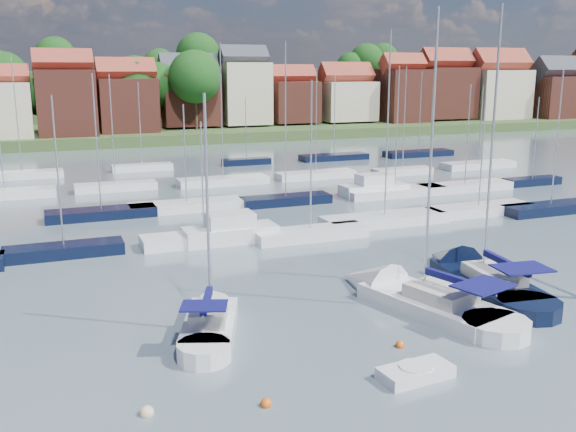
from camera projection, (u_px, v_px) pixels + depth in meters
name	position (u px, v px, depth m)	size (l,w,h in m)	color
ground	(226.00, 191.00, 68.14)	(260.00, 260.00, 0.00)	#495663
sailboat_left	(212.00, 321.00, 32.12)	(5.40, 9.44, 12.58)	silver
sailboat_centre	(408.00, 297.00, 35.48)	(6.70, 13.05, 17.10)	silver
sailboat_navy	(472.00, 276.00, 39.04)	(4.81, 13.01, 17.55)	black
tender	(415.00, 373.00, 26.85)	(3.27, 1.75, 0.68)	silver
buoy_a	(147.00, 415.00, 24.07)	(0.54, 0.54, 0.54)	beige
buoy_b	(266.00, 406.00, 24.70)	(0.46, 0.46, 0.46)	#D85914
buoy_c	(400.00, 347.00, 29.94)	(0.44, 0.44, 0.44)	#D85914
buoy_d	(505.00, 340.00, 30.66)	(0.55, 0.55, 0.55)	beige
buoy_e	(394.00, 288.00, 37.92)	(0.48, 0.48, 0.48)	beige
marina_field	(257.00, 194.00, 64.32)	(79.62, 41.41, 15.93)	silver
far_shore_town	(127.00, 104.00, 152.04)	(212.46, 90.00, 22.27)	#364C26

